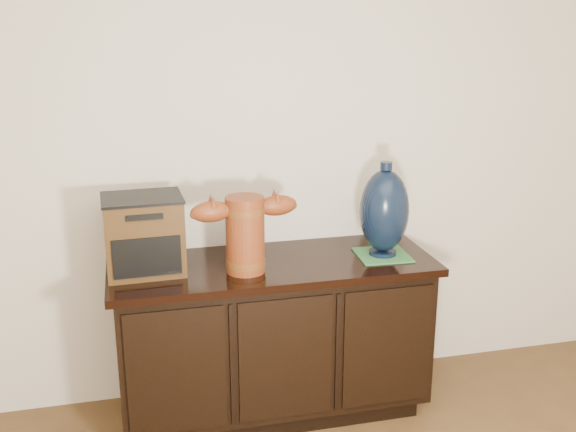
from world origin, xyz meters
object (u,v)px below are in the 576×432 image
object	(u,v)px
terracotta_vessel	(245,230)
spray_can	(256,236)
lamp_base	(384,211)
sideboard	(273,336)
tv_radio	(144,235)

from	to	relation	value
terracotta_vessel	spray_can	bearing A→B (deg)	60.65
terracotta_vessel	lamp_base	bearing A→B (deg)	-1.91
terracotta_vessel	lamp_base	xyz separation A→B (m)	(0.65, 0.05, 0.03)
sideboard	tv_radio	bearing A→B (deg)	178.37
sideboard	lamp_base	size ratio (longest dim) A/B	3.36
spray_can	sideboard	bearing A→B (deg)	-65.49
terracotta_vessel	spray_can	world-z (taller)	terracotta_vessel
sideboard	spray_can	size ratio (longest dim) A/B	7.89
sideboard	terracotta_vessel	size ratio (longest dim) A/B	3.09
terracotta_vessel	tv_radio	world-z (taller)	tv_radio
lamp_base	spray_can	size ratio (longest dim) A/B	2.35
sideboard	terracotta_vessel	world-z (taller)	terracotta_vessel
terracotta_vessel	lamp_base	world-z (taller)	lamp_base
lamp_base	spray_can	world-z (taller)	lamp_base
terracotta_vessel	tv_radio	bearing A→B (deg)	160.42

